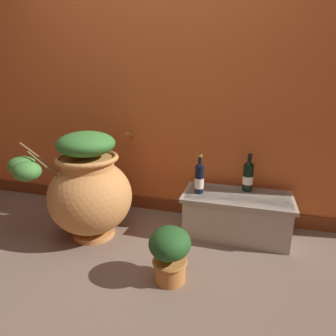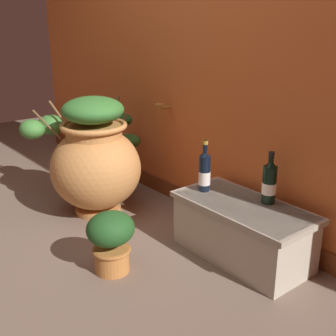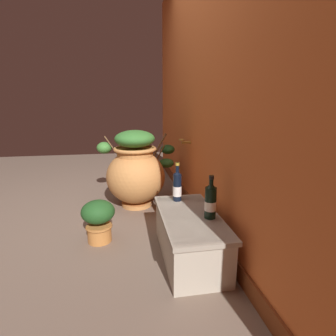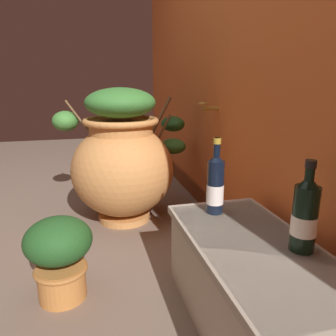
{
  "view_description": "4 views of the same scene",
  "coord_description": "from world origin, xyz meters",
  "px_view_note": "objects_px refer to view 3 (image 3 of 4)",
  "views": [
    {
      "loc": [
        0.72,
        -1.2,
        1.17
      ],
      "look_at": [
        0.15,
        0.77,
        0.53
      ],
      "focal_mm": 30.08,
      "sensor_mm": 36.0,
      "label": 1
    },
    {
      "loc": [
        2.19,
        -0.93,
        1.35
      ],
      "look_at": [
        0.17,
        0.71,
        0.44
      ],
      "focal_mm": 47.97,
      "sensor_mm": 36.0,
      "label": 2
    },
    {
      "loc": [
        2.32,
        0.41,
        1.1
      ],
      "look_at": [
        0.23,
        0.77,
        0.57
      ],
      "focal_mm": 27.96,
      "sensor_mm": 36.0,
      "label": 3
    },
    {
      "loc": [
        1.56,
        0.32,
        0.86
      ],
      "look_at": [
        0.03,
        0.71,
        0.44
      ],
      "focal_mm": 34.83,
      "sensor_mm": 36.0,
      "label": 4
    }
  ],
  "objects_px": {
    "wine_bottle_middle": "(177,186)",
    "potted_shrub": "(98,218)",
    "wine_bottle_left": "(211,200)",
    "terracotta_urn": "(136,170)"
  },
  "relations": [
    {
      "from": "wine_bottle_left",
      "to": "wine_bottle_middle",
      "type": "distance_m",
      "value": 0.39
    },
    {
      "from": "potted_shrub",
      "to": "wine_bottle_left",
      "type": "bearing_deg",
      "value": 62.1
    },
    {
      "from": "wine_bottle_middle",
      "to": "potted_shrub",
      "type": "relative_size",
      "value": 0.9
    },
    {
      "from": "potted_shrub",
      "to": "wine_bottle_middle",
      "type": "bearing_deg",
      "value": 84.84
    },
    {
      "from": "terracotta_urn",
      "to": "potted_shrub",
      "type": "height_order",
      "value": "terracotta_urn"
    },
    {
      "from": "terracotta_urn",
      "to": "wine_bottle_left",
      "type": "bearing_deg",
      "value": 20.87
    },
    {
      "from": "terracotta_urn",
      "to": "wine_bottle_left",
      "type": "distance_m",
      "value": 1.24
    },
    {
      "from": "wine_bottle_left",
      "to": "potted_shrub",
      "type": "bearing_deg",
      "value": -117.9
    },
    {
      "from": "wine_bottle_middle",
      "to": "potted_shrub",
      "type": "xyz_separation_m",
      "value": [
        -0.06,
        -0.63,
        -0.26
      ]
    },
    {
      "from": "wine_bottle_middle",
      "to": "potted_shrub",
      "type": "distance_m",
      "value": 0.68
    }
  ]
}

